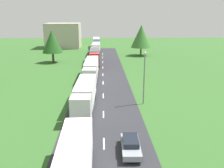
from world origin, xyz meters
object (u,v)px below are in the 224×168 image
at_px(truck_second, 85,94).
at_px(truck_fourth, 95,56).
at_px(distant_building, 64,35).
at_px(car_second, 131,145).
at_px(lamppost_second, 144,75).
at_px(tree_oak, 52,42).
at_px(tree_birch, 141,36).
at_px(truck_sixth, 96,42).
at_px(truck_fifth, 96,48).
at_px(truck_third, 91,69).

bearing_deg(truck_second, truck_fourth, 89.34).
height_order(truck_fourth, distant_building, distant_building).
height_order(car_second, lamppost_second, lamppost_second).
distance_m(tree_oak, tree_birch, 28.45).
bearing_deg(distant_building, truck_fourth, -69.29).
xyz_separation_m(truck_fourth, truck_sixth, (-0.22, 33.42, 0.04)).
relative_size(car_second, distant_building, 0.34).
relative_size(truck_fifth, tree_birch, 1.39).
bearing_deg(truck_fourth, tree_birch, 43.07).
bearing_deg(truck_sixth, tree_birch, -53.21).
xyz_separation_m(car_second, tree_birch, (9.83, 58.77, 5.41)).
xyz_separation_m(truck_sixth, car_second, (4.97, -78.55, -1.44)).
xyz_separation_m(truck_fifth, distant_building, (-13.41, 19.30, 2.70)).
bearing_deg(tree_birch, car_second, -99.50).
bearing_deg(lamppost_second, car_second, -104.14).
relative_size(truck_fifth, distant_building, 1.02).
height_order(truck_third, tree_oak, tree_oak).
bearing_deg(car_second, lamppost_second, 75.86).
bearing_deg(truck_fourth, tree_oak, 167.74).
xyz_separation_m(truck_third, distant_building, (-13.31, 52.75, 2.58)).
height_order(truck_second, car_second, truck_second).
height_order(truck_fifth, tree_oak, tree_oak).
height_order(truck_sixth, tree_oak, tree_oak).
height_order(truck_sixth, car_second, truck_sixth).
bearing_deg(lamppost_second, truck_fifth, 99.70).
bearing_deg(distant_building, truck_third, -75.84).
bearing_deg(truck_third, truck_fifth, 89.83).
relative_size(lamppost_second, tree_oak, 0.88).
bearing_deg(lamppost_second, tree_oak, 119.99).
bearing_deg(truck_sixth, distant_building, 170.38).
relative_size(lamppost_second, distant_building, 0.59).
bearing_deg(lamppost_second, truck_sixth, 97.32).
distance_m(car_second, lamppost_second, 14.34).
xyz_separation_m(tree_oak, tree_birch, (26.18, 11.11, 0.42)).
height_order(truck_fourth, lamppost_second, lamppost_second).
xyz_separation_m(lamppost_second, distant_building, (-21.62, 67.35, 0.43)).
bearing_deg(truck_third, truck_fourth, 89.44).
height_order(truck_second, truck_fourth, truck_fourth).
distance_m(truck_third, distant_building, 54.47).
bearing_deg(lamppost_second, tree_birch, 81.91).
bearing_deg(truck_sixth, tree_oak, -110.23).
bearing_deg(truck_sixth, truck_third, -89.95).
xyz_separation_m(truck_sixth, tree_birch, (14.80, -19.79, 3.97)).
relative_size(truck_sixth, lamppost_second, 1.70).
xyz_separation_m(truck_third, lamppost_second, (8.31, -14.59, 2.15)).
xyz_separation_m(tree_oak, distant_building, (-1.88, 33.15, -0.97)).
relative_size(truck_sixth, tree_oak, 1.50).
bearing_deg(lamppost_second, distant_building, 107.80).
bearing_deg(truck_sixth, truck_second, -90.14).
bearing_deg(truck_second, tree_birch, 72.34).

